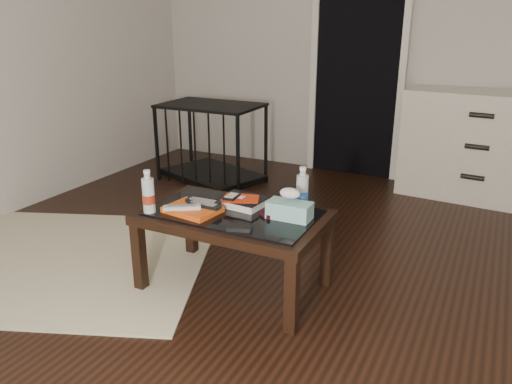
% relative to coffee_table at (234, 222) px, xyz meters
% --- Properties ---
extents(ground, '(5.00, 5.00, 0.00)m').
position_rel_coffee_table_xyz_m(ground, '(0.36, 0.01, -0.40)').
color(ground, black).
rests_on(ground, ground).
extents(doorway, '(0.90, 0.08, 2.07)m').
position_rel_coffee_table_xyz_m(doorway, '(-0.04, 2.48, 0.63)').
color(doorway, black).
rests_on(doorway, ground).
extents(coffee_table, '(1.00, 0.60, 0.46)m').
position_rel_coffee_table_xyz_m(coffee_table, '(0.00, 0.00, 0.00)').
color(coffee_table, black).
rests_on(coffee_table, ground).
extents(rug, '(2.41, 2.13, 0.01)m').
position_rel_coffee_table_xyz_m(rug, '(-1.23, -0.25, -0.39)').
color(rug, '#BBB391').
rests_on(rug, ground).
extents(dresser, '(1.23, 0.59, 0.90)m').
position_rel_coffee_table_xyz_m(dresser, '(1.10, 2.24, 0.05)').
color(dresser, beige).
rests_on(dresser, ground).
extents(pet_crate, '(1.05, 0.87, 0.71)m').
position_rel_coffee_table_xyz_m(pet_crate, '(-1.18, 1.71, -0.17)').
color(pet_crate, black).
rests_on(pet_crate, ground).
extents(magazines, '(0.31, 0.25, 0.03)m').
position_rel_coffee_table_xyz_m(magazines, '(-0.19, -0.10, 0.08)').
color(magazines, '#DC5214').
rests_on(magazines, coffee_table).
extents(remote_silver, '(0.19, 0.15, 0.02)m').
position_rel_coffee_table_xyz_m(remote_silver, '(-0.23, -0.16, 0.11)').
color(remote_silver, silver).
rests_on(remote_silver, magazines).
extents(remote_black_front, '(0.20, 0.06, 0.02)m').
position_rel_coffee_table_xyz_m(remote_black_front, '(-0.14, -0.07, 0.11)').
color(remote_black_front, black).
rests_on(remote_black_front, magazines).
extents(remote_black_back, '(0.20, 0.06, 0.02)m').
position_rel_coffee_table_xyz_m(remote_black_back, '(-0.17, -0.03, 0.11)').
color(remote_black_back, black).
rests_on(remote_black_back, magazines).
extents(textbook, '(0.27, 0.22, 0.05)m').
position_rel_coffee_table_xyz_m(textbook, '(0.00, 0.11, 0.09)').
color(textbook, black).
rests_on(textbook, coffee_table).
extents(dvd_mailers, '(0.22, 0.17, 0.01)m').
position_rel_coffee_table_xyz_m(dvd_mailers, '(-0.01, 0.09, 0.11)').
color(dvd_mailers, red).
rests_on(dvd_mailers, textbook).
extents(ipod, '(0.07, 0.11, 0.02)m').
position_rel_coffee_table_xyz_m(ipod, '(-0.04, 0.06, 0.12)').
color(ipod, black).
rests_on(ipod, dvd_mailers).
extents(flip_phone, '(0.10, 0.09, 0.02)m').
position_rel_coffee_table_xyz_m(flip_phone, '(0.20, 0.02, 0.08)').
color(flip_phone, black).
rests_on(flip_phone, coffee_table).
extents(wallet, '(0.14, 0.11, 0.02)m').
position_rel_coffee_table_xyz_m(wallet, '(0.15, -0.20, 0.07)').
color(wallet, black).
rests_on(wallet, coffee_table).
extents(water_bottle_left, '(0.08, 0.08, 0.24)m').
position_rel_coffee_table_xyz_m(water_bottle_left, '(-0.41, -0.21, 0.18)').
color(water_bottle_left, silver).
rests_on(water_bottle_left, coffee_table).
extents(water_bottle_right, '(0.07, 0.07, 0.24)m').
position_rel_coffee_table_xyz_m(water_bottle_right, '(0.31, 0.22, 0.18)').
color(water_bottle_right, silver).
rests_on(water_bottle_right, coffee_table).
extents(tissue_box, '(0.23, 0.12, 0.09)m').
position_rel_coffee_table_xyz_m(tissue_box, '(0.31, 0.05, 0.11)').
color(tissue_box, teal).
rests_on(tissue_box, coffee_table).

